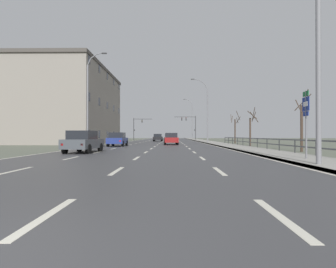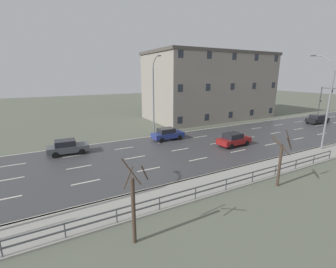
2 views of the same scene
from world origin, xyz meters
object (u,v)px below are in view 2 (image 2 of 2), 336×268
at_px(car_far_right, 317,119).
at_px(traffic_signal_left, 325,96).
at_px(car_near_left, 68,147).
at_px(brick_building, 209,86).
at_px(car_near_right, 167,134).
at_px(car_mid_centre, 234,139).
at_px(street_lamp_left_bank, 154,98).
at_px(street_lamp_midground, 327,105).

bearing_deg(car_far_right, traffic_signal_left, 117.73).
distance_m(traffic_signal_left, car_near_left, 52.19).
bearing_deg(traffic_signal_left, car_near_left, -87.14).
distance_m(car_near_left, brick_building, 29.61).
relative_size(car_near_right, car_mid_centre, 0.98).
xyz_separation_m(traffic_signal_left, car_mid_centre, (8.78, -34.45, -2.95)).
distance_m(car_mid_centre, car_far_right, 22.17).
distance_m(traffic_signal_left, car_mid_centre, 35.67).
distance_m(traffic_signal_left, car_far_right, 14.11).
bearing_deg(car_near_right, car_near_left, -90.36).
distance_m(car_mid_centre, car_near_left, 18.64).
bearing_deg(traffic_signal_left, street_lamp_left_bank, -90.64).
bearing_deg(street_lamp_midground, car_far_right, 120.65).
bearing_deg(car_near_right, street_lamp_midground, 48.93).
bearing_deg(car_near_left, street_lamp_midground, 68.12).
bearing_deg(car_mid_centre, street_lamp_left_bank, -149.88).
height_order(street_lamp_left_bank, car_mid_centre, street_lamp_left_bank).
relative_size(car_near_right, car_far_right, 0.99).
xyz_separation_m(car_near_right, car_far_right, (3.20, 27.62, 0.00)).
xyz_separation_m(street_lamp_midground, car_mid_centre, (-5.65, -7.66, -4.24)).
bearing_deg(car_far_right, car_near_right, -94.34).
height_order(car_far_right, brick_building, brick_building).
distance_m(street_lamp_left_bank, brick_building, 17.32).
xyz_separation_m(street_lamp_midground, car_far_right, (-8.49, 14.33, -4.24)).
distance_m(street_lamp_left_bank, car_mid_centre, 11.86).
relative_size(street_lamp_left_bank, traffic_signal_left, 1.86).
xyz_separation_m(street_lamp_left_bank, car_mid_centre, (9.23, 6.01, -4.40)).
xyz_separation_m(car_mid_centre, car_near_left, (-6.18, -17.59, 0.00)).
xyz_separation_m(car_near_left, car_far_right, (3.33, 39.58, 0.00)).
relative_size(car_far_right, brick_building, 0.18).
distance_m(street_lamp_left_bank, traffic_signal_left, 40.49).
bearing_deg(street_lamp_left_bank, car_near_left, -75.25).
height_order(car_near_right, car_mid_centre, same).
height_order(street_lamp_left_bank, brick_building, brick_building).
distance_m(street_lamp_left_bank, car_near_right, 5.44).
xyz_separation_m(car_near_right, car_mid_centre, (6.05, 5.63, 0.00)).
relative_size(traffic_signal_left, car_near_left, 1.36).
bearing_deg(car_near_left, brick_building, 114.88).
height_order(car_near_right, brick_building, brick_building).
height_order(car_mid_centre, brick_building, brick_building).
distance_m(car_near_right, car_far_right, 27.81).
xyz_separation_m(street_lamp_left_bank, traffic_signal_left, (0.45, 40.46, -1.45)).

